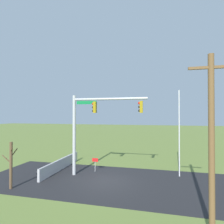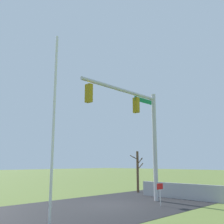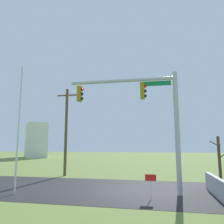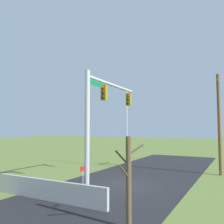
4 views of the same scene
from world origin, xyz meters
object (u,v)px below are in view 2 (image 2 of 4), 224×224
at_px(flagpole, 53,127).
at_px(bare_tree, 138,171).
at_px(open_sign, 160,189).
at_px(signal_mast, 139,123).

height_order(flagpole, bare_tree, flagpole).
height_order(flagpole, open_sign, flagpole).
bearing_deg(bare_tree, open_sign, -130.99).
bearing_deg(open_sign, signal_mast, 96.14).
relative_size(signal_mast, open_sign, 5.68).
relative_size(flagpole, bare_tree, 2.22).
distance_m(signal_mast, open_sign, 4.10).
bearing_deg(flagpole, bare_tree, 24.97).
bearing_deg(open_sign, bare_tree, 49.01).
height_order(signal_mast, open_sign, signal_mast).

